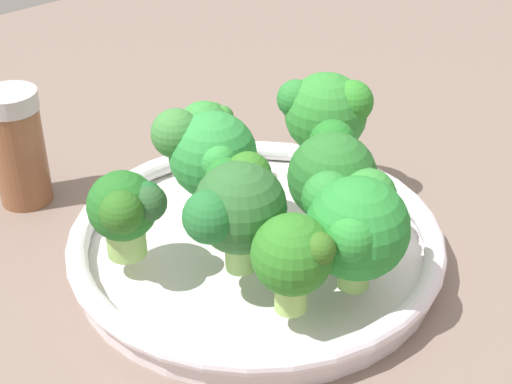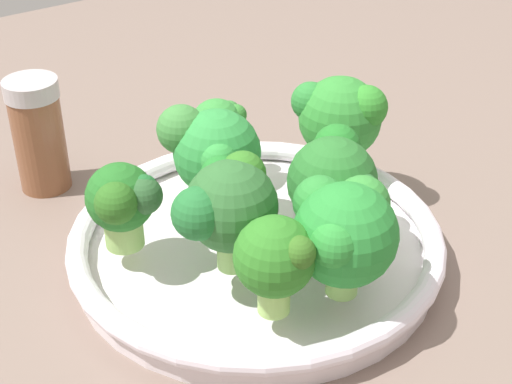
% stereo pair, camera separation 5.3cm
% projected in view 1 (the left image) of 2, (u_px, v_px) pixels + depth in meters
% --- Properties ---
extents(ground_plane, '(1.30, 1.30, 0.03)m').
position_uv_depth(ground_plane, '(305.00, 275.00, 0.57)').
color(ground_plane, '#7A665C').
extents(bowl, '(0.27, 0.27, 0.03)m').
position_uv_depth(bowl, '(256.00, 243.00, 0.56)').
color(bowl, white).
rests_on(bowl, ground_plane).
extents(broccoli_floret_0, '(0.08, 0.07, 0.08)m').
position_uv_depth(broccoli_floret_0, '(355.00, 223.00, 0.47)').
color(broccoli_floret_0, '#98CB68').
rests_on(broccoli_floret_0, bowl).
extents(broccoli_floret_1, '(0.07, 0.07, 0.08)m').
position_uv_depth(broccoli_floret_1, '(208.00, 154.00, 0.54)').
color(broccoli_floret_1, '#8DC269').
rests_on(broccoli_floret_1, bowl).
extents(broccoli_floret_2, '(0.05, 0.05, 0.06)m').
position_uv_depth(broccoli_floret_2, '(126.00, 209.00, 0.50)').
color(broccoli_floret_2, '#9CCA68').
rests_on(broccoli_floret_2, bowl).
extents(broccoli_floret_3, '(0.07, 0.07, 0.07)m').
position_uv_depth(broccoli_floret_3, '(334.00, 173.00, 0.53)').
color(broccoli_floret_3, '#85C152').
rests_on(broccoli_floret_3, bowl).
extents(broccoli_floret_4, '(0.05, 0.06, 0.07)m').
position_uv_depth(broccoli_floret_4, '(295.00, 256.00, 0.45)').
color(broccoli_floret_4, '#9FCD65').
rests_on(broccoli_floret_4, bowl).
extents(broccoli_floret_5, '(0.04, 0.04, 0.06)m').
position_uv_depth(broccoli_floret_5, '(209.00, 129.00, 0.60)').
color(broccoli_floret_5, '#7EB05D').
rests_on(broccoli_floret_5, bowl).
extents(broccoli_floret_6, '(0.07, 0.07, 0.08)m').
position_uv_depth(broccoli_floret_6, '(326.00, 112.00, 0.60)').
color(broccoli_floret_6, '#8FD05B').
rests_on(broccoli_floret_6, bowl).
extents(broccoli_floret_7, '(0.06, 0.07, 0.08)m').
position_uv_depth(broccoli_floret_7, '(238.00, 207.00, 0.48)').
color(broccoli_floret_7, '#92C766').
rests_on(broccoli_floret_7, bowl).
extents(pepper_shaker, '(0.04, 0.04, 0.10)m').
position_uv_depth(pepper_shaker, '(18.00, 147.00, 0.61)').
color(pepper_shaker, brown).
rests_on(pepper_shaker, ground_plane).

